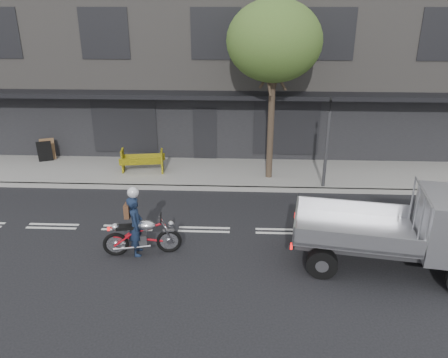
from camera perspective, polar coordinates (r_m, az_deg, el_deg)
ground at (r=13.67m, az=-2.61°, el=-6.63°), size 80.00×80.00×0.00m
sidewalk at (r=17.89m, az=-1.29°, el=0.81°), size 32.00×3.20×0.15m
kerb at (r=16.41m, az=-1.66°, el=-1.21°), size 32.00×0.20×0.15m
building_main at (r=23.40m, az=-0.24°, el=15.79°), size 26.00×10.00×8.00m
street_tree at (r=16.22m, az=6.58°, el=17.40°), size 3.40×3.40×6.74m
traffic_light_pole at (r=16.34m, az=13.24°, el=3.99°), size 0.12×0.12×3.50m
motorcycle at (r=12.39m, az=-10.65°, el=-7.23°), size 2.17×0.64×1.12m
rider at (r=12.29m, az=-11.44°, el=-6.02°), size 0.51×0.69×1.73m
flatbed_ute at (r=12.34m, az=26.18°, el=-5.63°), size 5.16×2.73×2.27m
construction_barrier at (r=17.75m, az=-10.79°, el=2.15°), size 1.80×0.93×0.96m
sandwich_board at (r=20.29m, az=-22.37°, el=3.36°), size 0.70×0.59×0.95m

